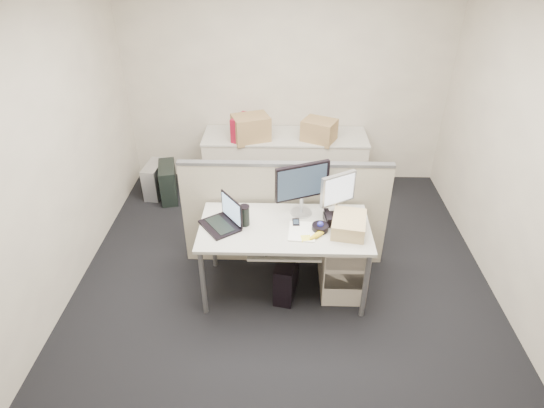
{
  "coord_description": "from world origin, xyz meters",
  "views": [
    {
      "loc": [
        -0.02,
        -3.26,
        3.04
      ],
      "look_at": [
        -0.12,
        0.15,
        0.87
      ],
      "focal_mm": 30.0,
      "sensor_mm": 36.0,
      "label": 1
    }
  ],
  "objects_px": {
    "monitor_main": "(302,190)",
    "laptop": "(219,215)",
    "desk_phone": "(336,219)",
    "desk": "(285,232)"
  },
  "relations": [
    {
      "from": "monitor_main",
      "to": "laptop",
      "type": "height_order",
      "value": "monitor_main"
    },
    {
      "from": "laptop",
      "to": "desk_phone",
      "type": "relative_size",
      "value": 1.66
    },
    {
      "from": "laptop",
      "to": "desk_phone",
      "type": "height_order",
      "value": "laptop"
    },
    {
      "from": "monitor_main",
      "to": "desk_phone",
      "type": "xyz_separation_m",
      "value": [
        0.3,
        -0.13,
        -0.22
      ]
    },
    {
      "from": "desk_phone",
      "to": "monitor_main",
      "type": "bearing_deg",
      "value": 149.17
    },
    {
      "from": "monitor_main",
      "to": "desk_phone",
      "type": "distance_m",
      "value": 0.4
    },
    {
      "from": "desk",
      "to": "desk_phone",
      "type": "bearing_deg",
      "value": 9.99
    },
    {
      "from": "laptop",
      "to": "desk_phone",
      "type": "distance_m",
      "value": 1.03
    },
    {
      "from": "monitor_main",
      "to": "laptop",
      "type": "xyz_separation_m",
      "value": [
        -0.72,
        -0.23,
        -0.12
      ]
    },
    {
      "from": "desk",
      "to": "monitor_main",
      "type": "distance_m",
      "value": 0.41
    }
  ]
}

